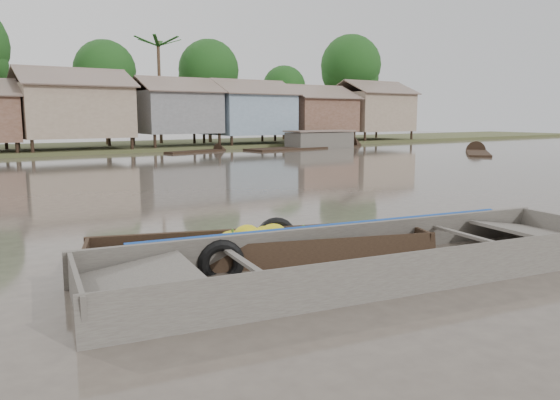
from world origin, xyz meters
TOP-DOWN VIEW (x-y plane):
  - ground at (0.00, 0.00)m, footprint 120.00×120.00m
  - riverbank at (3.03, 31.86)m, footprint 120.00×12.47m
  - banana_boat at (-1.73, 0.52)m, footprint 5.87×3.18m
  - viewer_boat at (-0.71, -1.15)m, footprint 8.89×3.67m
  - distant_boats at (16.09, 23.91)m, footprint 46.40×14.72m

SIDE VIEW (x-z plane):
  - ground at x=0.00m, z-range 0.00..0.00m
  - viewer_boat at x=-0.71m, z-range -0.26..0.43m
  - banana_boat at x=-1.73m, z-range -0.24..0.58m
  - distant_boats at x=16.09m, z-range -0.45..0.93m
  - riverbank at x=3.03m, z-range -2.04..8.18m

